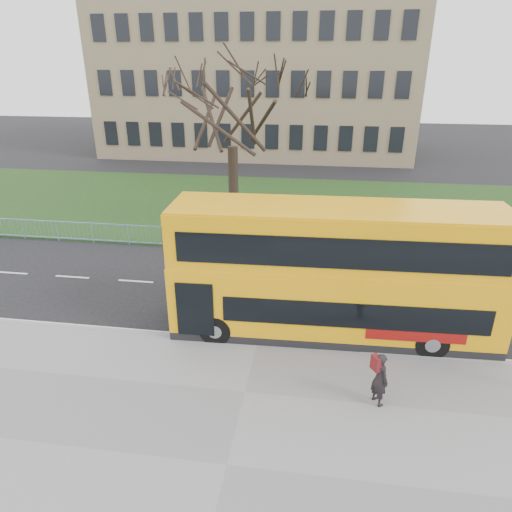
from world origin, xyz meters
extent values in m
plane|color=black|center=(0.00, 0.00, 0.00)|extent=(120.00, 120.00, 0.00)
cube|color=slate|center=(0.00, -6.75, 0.06)|extent=(80.00, 10.50, 0.12)
cube|color=gray|center=(0.00, -1.55, 0.07)|extent=(80.00, 0.20, 0.14)
cube|color=#193513|center=(0.00, 14.30, 0.04)|extent=(80.00, 15.40, 0.08)
cube|color=#897057|center=(-5.00, 35.00, 7.00)|extent=(30.00, 15.00, 14.00)
cube|color=#FFAC0A|center=(2.47, -0.36, 1.41)|extent=(11.10, 2.97, 2.05)
cube|color=#FFAC0A|center=(2.47, -0.36, 2.61)|extent=(11.10, 2.97, 0.35)
cube|color=#FFAC0A|center=(2.47, -0.36, 3.70)|extent=(11.04, 2.92, 1.84)
cube|color=black|center=(3.14, -1.66, 1.48)|extent=(8.50, 0.31, 0.89)
cube|color=black|center=(2.51, -1.66, 3.61)|extent=(10.14, 0.36, 1.00)
cylinder|color=black|center=(-1.43, -1.67, 0.55)|extent=(1.10, 0.33, 1.09)
cylinder|color=black|center=(5.71, -1.45, 0.55)|extent=(1.10, 0.33, 1.09)
imported|color=black|center=(3.76, -4.03, 0.93)|extent=(0.64, 0.71, 1.63)
camera|label=1|loc=(1.84, -14.57, 9.03)|focal=32.00mm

